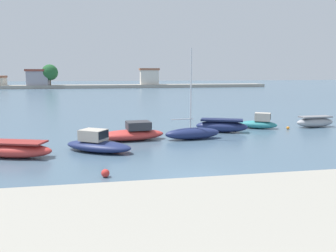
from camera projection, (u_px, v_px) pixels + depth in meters
name	position (u px, v px, depth m)	size (l,w,h in m)	color
ground_plane	(197.00, 181.00, 17.33)	(400.00, 400.00, 0.00)	#476075
moored_boat_1	(13.00, 149.00, 22.20)	(5.66, 3.35, 1.06)	#C63833
moored_boat_2	(97.00, 144.00, 23.77)	(5.33, 4.38, 1.54)	navy
moored_boat_3	(132.00, 133.00, 27.76)	(5.65, 2.62, 1.52)	#C63833
moored_boat_4	(193.00, 133.00, 28.12)	(4.81, 1.77, 7.42)	navy
moored_boat_5	(222.00, 126.00, 31.48)	(5.01, 3.27, 1.22)	navy
moored_boat_6	(259.00, 123.00, 33.50)	(3.86, 2.91, 1.55)	teal
moored_boat_7	(315.00, 122.00, 34.34)	(4.14, 1.58, 1.12)	#9E9EA3
mooring_buoy_0	(222.00, 120.00, 38.15)	(0.31, 0.31, 0.31)	red
mooring_buoy_3	(288.00, 128.00, 32.98)	(0.30, 0.30, 0.30)	orange
mooring_buoy_4	(105.00, 173.00, 17.99)	(0.44, 0.44, 0.44)	red
distant_shoreline	(97.00, 82.00, 118.17)	(107.64, 7.98, 8.04)	gray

